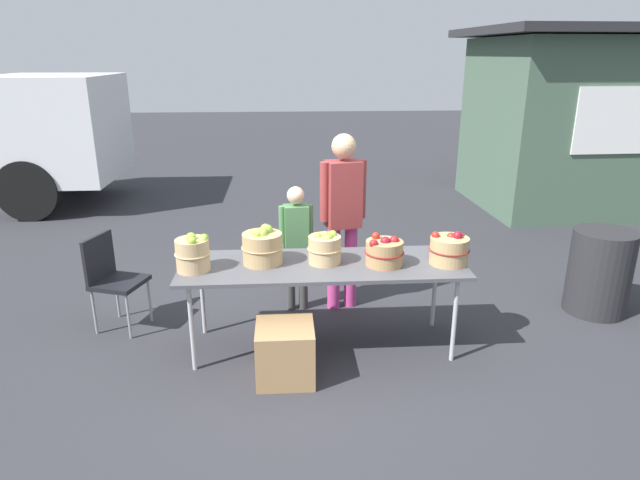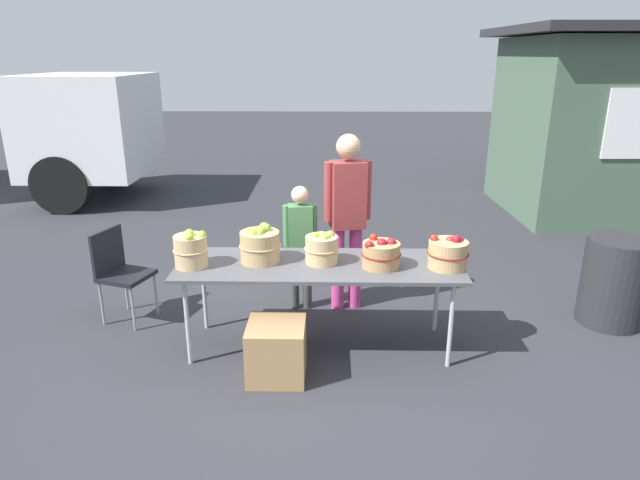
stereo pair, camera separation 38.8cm
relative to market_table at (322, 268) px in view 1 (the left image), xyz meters
The scene contains 13 objects.
ground_plane 0.71m from the market_table, ahead, with size 40.00×40.00×0.00m, color #2D2D33.
market_table is the anchor object (origin of this frame).
apple_basket_green_0 1.03m from the market_table, behind, with size 0.28×0.28×0.31m.
apple_basket_green_1 0.52m from the market_table, behind, with size 0.34×0.34×0.31m.
apple_basket_green_2 0.17m from the market_table, 45.18° to the left, with size 0.28×0.28×0.26m.
apple_basket_red_0 0.52m from the market_table, ahead, with size 0.32×0.32×0.25m.
apple_basket_red_1 1.03m from the market_table, ahead, with size 0.33×0.33×0.27m.
vendor_adult 0.85m from the market_table, 72.23° to the left, with size 0.44×0.29×1.69m.
child_customer 0.76m from the market_table, 104.68° to the left, with size 0.32×0.19×1.22m.
food_kiosk 6.20m from the market_table, 44.84° to the left, with size 3.59×3.01×2.74m.
folding_chair 1.91m from the market_table, 165.48° to the left, with size 0.51×0.51×0.86m.
trash_barrel 2.73m from the market_table, 10.55° to the left, with size 0.57×0.57×0.81m, color #262628.
produce_crate 0.74m from the market_table, 124.44° to the right, with size 0.44×0.44×0.44m, color #A87F51.
Camera 1 is at (-0.30, -4.13, 2.36)m, focal length 30.79 mm.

